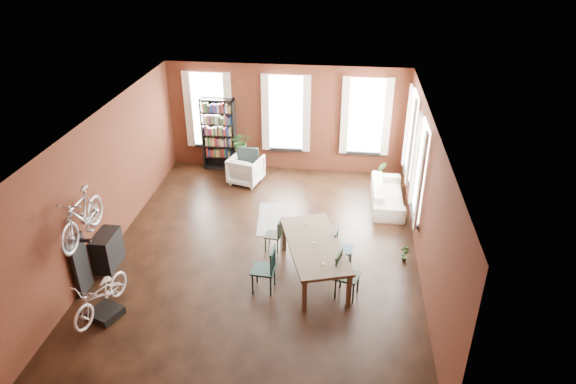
# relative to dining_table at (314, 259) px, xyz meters

# --- Properties ---
(room) EXTENTS (9.00, 9.04, 3.22)m
(room) POSITION_rel_dining_table_xyz_m (-0.98, 1.33, 1.74)
(room) COLOR black
(room) RESTS_ON ground
(dining_table) EXTENTS (1.73, 2.56, 0.80)m
(dining_table) POSITION_rel_dining_table_xyz_m (0.00, 0.00, 0.00)
(dining_table) COLOR brown
(dining_table) RESTS_ON ground
(dining_chair_a) EXTENTS (0.50, 0.50, 1.01)m
(dining_chair_a) POSITION_rel_dining_table_xyz_m (-0.99, -0.61, 0.10)
(dining_chair_a) COLOR #173230
(dining_chair_a) RESTS_ON ground
(dining_chair_b) EXTENTS (0.41, 0.41, 0.78)m
(dining_chair_b) POSITION_rel_dining_table_xyz_m (-1.00, 0.86, -0.01)
(dining_chair_b) COLOR black
(dining_chair_b) RESTS_ON ground
(dining_chair_c) EXTENTS (0.55, 0.55, 0.98)m
(dining_chair_c) POSITION_rel_dining_table_xyz_m (0.71, -0.60, 0.09)
(dining_chair_c) COLOR black
(dining_chair_c) RESTS_ON ground
(dining_chair_d) EXTENTS (0.45, 0.45, 0.86)m
(dining_chair_d) POSITION_rel_dining_table_xyz_m (0.61, 0.43, 0.03)
(dining_chair_d) COLOR #183235
(dining_chair_d) RESTS_ON ground
(bookshelf) EXTENTS (1.00, 0.32, 2.20)m
(bookshelf) POSITION_rel_dining_table_xyz_m (-3.23, 5.01, 0.70)
(bookshelf) COLOR black
(bookshelf) RESTS_ON ground
(white_armchair) EXTENTS (1.04, 1.00, 0.89)m
(white_armchair) POSITION_rel_dining_table_xyz_m (-2.27, 4.15, 0.04)
(white_armchair) COLOR silver
(white_armchair) RESTS_ON ground
(cream_sofa) EXTENTS (0.61, 2.08, 0.81)m
(cream_sofa) POSITION_rel_dining_table_xyz_m (1.72, 3.31, 0.01)
(cream_sofa) COLOR beige
(cream_sofa) RESTS_ON ground
(striped_rug) EXTENTS (1.17, 1.70, 0.01)m
(striped_rug) POSITION_rel_dining_table_xyz_m (-1.08, 2.19, -0.39)
(striped_rug) COLOR black
(striped_rug) RESTS_ON ground
(bike_trainer) EXTENTS (0.69, 0.69, 0.15)m
(bike_trainer) POSITION_rel_dining_table_xyz_m (-3.89, -1.78, -0.32)
(bike_trainer) COLOR black
(bike_trainer) RESTS_ON ground
(bike_wall_rack) EXTENTS (0.16, 0.60, 1.30)m
(bike_wall_rack) POSITION_rel_dining_table_xyz_m (-4.63, -1.09, 0.25)
(bike_wall_rack) COLOR black
(bike_wall_rack) RESTS_ON ground
(console_table) EXTENTS (0.40, 0.80, 0.80)m
(console_table) POSITION_rel_dining_table_xyz_m (-4.51, -0.19, -0.00)
(console_table) COLOR black
(console_table) RESTS_ON ground
(plant_stand) EXTENTS (0.35, 0.35, 0.68)m
(plant_stand) POSITION_rel_dining_table_xyz_m (-2.56, 4.75, -0.06)
(plant_stand) COLOR black
(plant_stand) RESTS_ON ground
(plant_by_sofa) EXTENTS (0.46, 0.72, 0.30)m
(plant_by_sofa) POSITION_rel_dining_table_xyz_m (1.56, 4.58, -0.25)
(plant_by_sofa) COLOR #2F6126
(plant_by_sofa) RESTS_ON ground
(plant_small) EXTENTS (0.42, 0.45, 0.15)m
(plant_small) POSITION_rel_dining_table_xyz_m (1.98, 0.73, -0.33)
(plant_small) COLOR #2C5421
(plant_small) RESTS_ON ground
(bicycle_floor) EXTENTS (0.70, 0.91, 1.54)m
(bicycle_floor) POSITION_rel_dining_table_xyz_m (-3.89, -1.81, 0.52)
(bicycle_floor) COLOR silver
(bicycle_floor) RESTS_ON bike_trainer
(bicycle_hung) EXTENTS (0.47, 1.00, 1.66)m
(bicycle_hung) POSITION_rel_dining_table_xyz_m (-4.38, -1.09, 1.73)
(bicycle_hung) COLOR #A5A8AD
(bicycle_hung) RESTS_ON bike_wall_rack
(plant_on_stand) EXTENTS (0.73, 0.78, 0.51)m
(plant_on_stand) POSITION_rel_dining_table_xyz_m (-2.52, 4.72, 0.53)
(plant_on_stand) COLOR #285421
(plant_on_stand) RESTS_ON plant_stand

